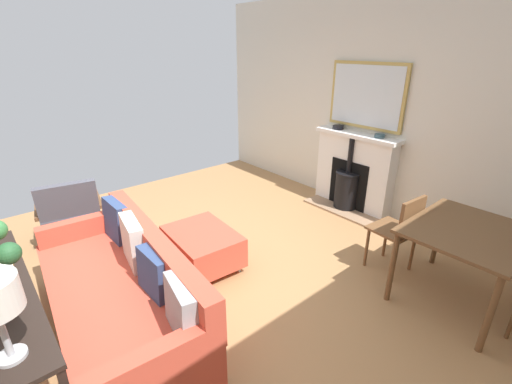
# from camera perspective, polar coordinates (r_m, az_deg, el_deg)

# --- Properties ---
(ground_plane) EXTENTS (5.85, 5.67, 0.01)m
(ground_plane) POSITION_cam_1_polar(r_m,az_deg,el_deg) (3.61, -11.51, -14.65)
(ground_plane) COLOR #A87A4C
(wall_left) EXTENTS (0.12, 5.67, 2.83)m
(wall_left) POSITION_cam_1_polar(r_m,az_deg,el_deg) (5.00, 18.33, 13.09)
(wall_left) COLOR beige
(wall_left) RESTS_ON ground
(fireplace) EXTENTS (0.52, 1.22, 1.08)m
(fireplace) POSITION_cam_1_polar(r_m,az_deg,el_deg) (5.08, 15.46, 2.64)
(fireplace) COLOR #9E7A5B
(fireplace) RESTS_ON ground
(mirror_over_mantel) EXTENTS (0.04, 1.09, 0.84)m
(mirror_over_mantel) POSITION_cam_1_polar(r_m,az_deg,el_deg) (4.92, 17.60, 14.79)
(mirror_over_mantel) COLOR tan
(mantel_bowl_near) EXTENTS (0.15, 0.15, 0.05)m
(mantel_bowl_near) POSITION_cam_1_polar(r_m,az_deg,el_deg) (5.11, 13.31, 10.32)
(mantel_bowl_near) COLOR black
(mantel_bowl_near) RESTS_ON fireplace
(mantel_bowl_far) EXTENTS (0.13, 0.13, 0.05)m
(mantel_bowl_far) POSITION_cam_1_polar(r_m,az_deg,el_deg) (4.76, 19.59, 8.69)
(mantel_bowl_far) COLOR #334C56
(mantel_bowl_far) RESTS_ON fireplace
(sofa) EXTENTS (1.02, 2.12, 0.84)m
(sofa) POSITION_cam_1_polar(r_m,az_deg,el_deg) (3.09, -21.04, -14.94)
(sofa) COLOR #B2B2B7
(sofa) RESTS_ON ground
(ottoman) EXTENTS (0.65, 0.82, 0.40)m
(ottoman) POSITION_cam_1_polar(r_m,az_deg,el_deg) (3.71, -8.72, -8.69)
(ottoman) COLOR #B2B2B7
(ottoman) RESTS_ON ground
(armchair_accent) EXTENTS (0.76, 0.69, 0.82)m
(armchair_accent) POSITION_cam_1_polar(r_m,az_deg,el_deg) (4.49, -28.22, -2.35)
(armchair_accent) COLOR brown
(armchair_accent) RESTS_ON ground
(console_table) EXTENTS (0.39, 1.75, 0.74)m
(console_table) POSITION_cam_1_polar(r_m,az_deg,el_deg) (2.85, -36.38, -14.32)
(console_table) COLOR black
(console_table) RESTS_ON ground
(dining_table) EXTENTS (1.01, 0.88, 0.73)m
(dining_table) POSITION_cam_1_polar(r_m,az_deg,el_deg) (3.51, 31.29, -6.60)
(dining_table) COLOR brown
(dining_table) RESTS_ON ground
(dining_chair_near_fireplace) EXTENTS (0.43, 0.43, 0.85)m
(dining_chair_near_fireplace) POSITION_cam_1_polar(r_m,az_deg,el_deg) (3.73, 22.61, -5.43)
(dining_chair_near_fireplace) COLOR brown
(dining_chair_near_fireplace) RESTS_ON ground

